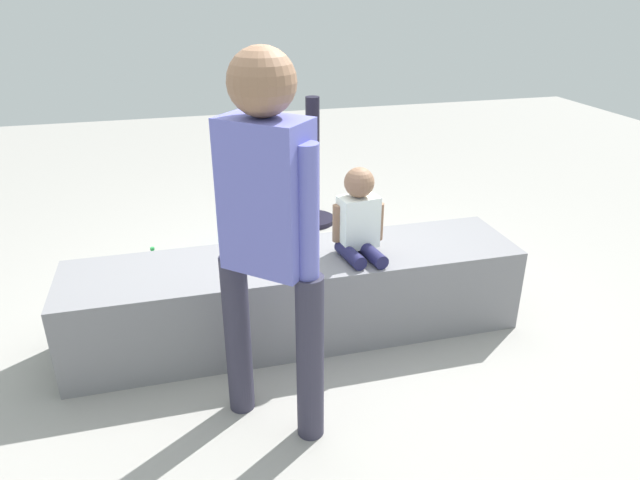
{
  "coord_description": "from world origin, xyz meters",
  "views": [
    {
      "loc": [
        -0.58,
        -2.72,
        1.85
      ],
      "look_at": [
        0.04,
        -0.34,
        0.73
      ],
      "focal_mm": 31.99,
      "sensor_mm": 36.0,
      "label": 1
    }
  ],
  "objects_px": {
    "child_seated": "(359,217)",
    "water_bottle_near_gift": "(408,245)",
    "party_cup_red": "(393,236)",
    "handbag_black_leather": "(268,278)",
    "adult_standing": "(267,220)",
    "gift_bag": "(232,231)",
    "water_bottle_far_side": "(155,265)",
    "cake_plate": "(295,250)"
  },
  "relations": [
    {
      "from": "child_seated",
      "to": "water_bottle_near_gift",
      "type": "relative_size",
      "value": 2.24
    },
    {
      "from": "child_seated",
      "to": "water_bottle_near_gift",
      "type": "height_order",
      "value": "child_seated"
    },
    {
      "from": "water_bottle_far_side",
      "to": "adult_standing",
      "type": "bearing_deg",
      "value": -70.82
    },
    {
      "from": "child_seated",
      "to": "handbag_black_leather",
      "type": "relative_size",
      "value": 1.69
    },
    {
      "from": "water_bottle_near_gift",
      "to": "handbag_black_leather",
      "type": "height_order",
      "value": "handbag_black_leather"
    },
    {
      "from": "gift_bag",
      "to": "water_bottle_near_gift",
      "type": "distance_m",
      "value": 1.29
    },
    {
      "from": "child_seated",
      "to": "adult_standing",
      "type": "relative_size",
      "value": 0.29
    },
    {
      "from": "cake_plate",
      "to": "party_cup_red",
      "type": "distance_m",
      "value": 1.47
    },
    {
      "from": "adult_standing",
      "to": "party_cup_red",
      "type": "relative_size",
      "value": 17.48
    },
    {
      "from": "water_bottle_near_gift",
      "to": "party_cup_red",
      "type": "height_order",
      "value": "water_bottle_near_gift"
    },
    {
      "from": "handbag_black_leather",
      "to": "child_seated",
      "type": "bearing_deg",
      "value": -52.44
    },
    {
      "from": "water_bottle_near_gift",
      "to": "handbag_black_leather",
      "type": "xyz_separation_m",
      "value": [
        -1.07,
        -0.25,
        0.0
      ]
    },
    {
      "from": "adult_standing",
      "to": "cake_plate",
      "type": "relative_size",
      "value": 7.36
    },
    {
      "from": "cake_plate",
      "to": "water_bottle_near_gift",
      "type": "height_order",
      "value": "cake_plate"
    },
    {
      "from": "gift_bag",
      "to": "party_cup_red",
      "type": "bearing_deg",
      "value": -6.81
    },
    {
      "from": "water_bottle_near_gift",
      "to": "handbag_black_leather",
      "type": "bearing_deg",
      "value": -166.98
    },
    {
      "from": "adult_standing",
      "to": "party_cup_red",
      "type": "distance_m",
      "value": 2.31
    },
    {
      "from": "adult_standing",
      "to": "handbag_black_leather",
      "type": "xyz_separation_m",
      "value": [
        0.18,
        1.18,
        -0.9
      ]
    },
    {
      "from": "party_cup_red",
      "to": "cake_plate",
      "type": "bearing_deg",
      "value": -135.02
    },
    {
      "from": "party_cup_red",
      "to": "child_seated",
      "type": "bearing_deg",
      "value": -121.36
    },
    {
      "from": "party_cup_red",
      "to": "handbag_black_leather",
      "type": "height_order",
      "value": "handbag_black_leather"
    },
    {
      "from": "cake_plate",
      "to": "handbag_black_leather",
      "type": "bearing_deg",
      "value": 100.27
    },
    {
      "from": "adult_standing",
      "to": "gift_bag",
      "type": "distance_m",
      "value": 2.02
    },
    {
      "from": "gift_bag",
      "to": "water_bottle_near_gift",
      "type": "relative_size",
      "value": 1.69
    },
    {
      "from": "party_cup_red",
      "to": "gift_bag",
      "type": "bearing_deg",
      "value": 173.19
    },
    {
      "from": "water_bottle_near_gift",
      "to": "water_bottle_far_side",
      "type": "bearing_deg",
      "value": 176.54
    },
    {
      "from": "water_bottle_near_gift",
      "to": "party_cup_red",
      "type": "bearing_deg",
      "value": 90.87
    },
    {
      "from": "child_seated",
      "to": "water_bottle_far_side",
      "type": "height_order",
      "value": "child_seated"
    },
    {
      "from": "child_seated",
      "to": "water_bottle_far_side",
      "type": "bearing_deg",
      "value": 141.4
    },
    {
      "from": "cake_plate",
      "to": "gift_bag",
      "type": "xyz_separation_m",
      "value": [
        -0.23,
        1.13,
        -0.34
      ]
    },
    {
      "from": "gift_bag",
      "to": "water_bottle_far_side",
      "type": "xyz_separation_m",
      "value": [
        -0.56,
        -0.31,
        -0.05
      ]
    },
    {
      "from": "cake_plate",
      "to": "party_cup_red",
      "type": "height_order",
      "value": "cake_plate"
    },
    {
      "from": "cake_plate",
      "to": "adult_standing",
      "type": "bearing_deg",
      "value": -109.96
    },
    {
      "from": "gift_bag",
      "to": "water_bottle_far_side",
      "type": "relative_size",
      "value": 1.52
    },
    {
      "from": "adult_standing",
      "to": "cake_plate",
      "type": "xyz_separation_m",
      "value": [
        0.26,
        0.72,
        -0.49
      ]
    },
    {
      "from": "adult_standing",
      "to": "handbag_black_leather",
      "type": "bearing_deg",
      "value": 81.52
    },
    {
      "from": "cake_plate",
      "to": "water_bottle_far_side",
      "type": "xyz_separation_m",
      "value": [
        -0.79,
        0.82,
        -0.39
      ]
    },
    {
      "from": "cake_plate",
      "to": "water_bottle_far_side",
      "type": "height_order",
      "value": "cake_plate"
    },
    {
      "from": "gift_bag",
      "to": "adult_standing",
      "type": "bearing_deg",
      "value": -90.9
    },
    {
      "from": "adult_standing",
      "to": "handbag_black_leather",
      "type": "height_order",
      "value": "adult_standing"
    },
    {
      "from": "adult_standing",
      "to": "water_bottle_near_gift",
      "type": "xyz_separation_m",
      "value": [
        1.25,
        1.43,
        -0.9
      ]
    },
    {
      "from": "water_bottle_near_gift",
      "to": "party_cup_red",
      "type": "relative_size",
      "value": 2.28
    }
  ]
}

